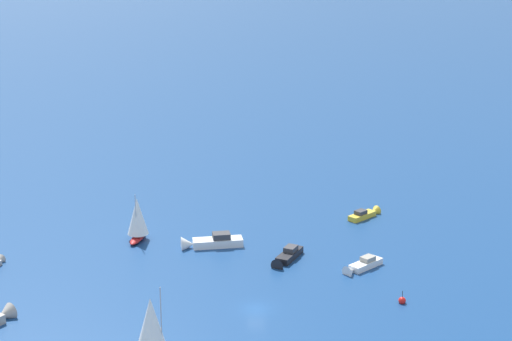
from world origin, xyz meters
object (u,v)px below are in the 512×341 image
sailboat_far_port (152,341)px  motorboat_inshore (287,257)px  motorboat_outer_ring_d (361,266)px  marker_buoy (402,301)px  motorboat_outer_ring_c (209,242)px  sailboat_outer_ring_b (137,219)px  motorboat_outer_ring_e (366,214)px

sailboat_far_port → motorboat_inshore: sailboat_far_port is taller
motorboat_outer_ring_d → marker_buoy: size_ratio=3.46×
sailboat_far_port → motorboat_inshore: size_ratio=1.50×
motorboat_inshore → marker_buoy: 23.01m
sailboat_far_port → motorboat_outer_ring_d: 46.17m
motorboat_inshore → marker_buoy: marker_buoy is taller
sailboat_far_port → motorboat_outer_ring_d: (34.33, -30.42, -5.25)m
sailboat_far_port → motorboat_outer_ring_c: bearing=-7.2°
sailboat_outer_ring_b → sailboat_far_port: bearing=-171.9°
motorboat_outer_ring_d → marker_buoy: marker_buoy is taller
sailboat_far_port → sailboat_outer_ring_b: (48.71, 6.95, -1.92)m
motorboat_outer_ring_c → motorboat_outer_ring_d: bearing=-113.3°
sailboat_outer_ring_b → motorboat_outer_ring_c: 13.51m
sailboat_outer_ring_b → motorboat_outer_ring_c: (-3.72, -12.61, -3.11)m
sailboat_far_port → motorboat_outer_ring_d: bearing=-41.5°
sailboat_outer_ring_b → motorboat_outer_ring_d: 40.18m
motorboat_inshore → motorboat_outer_ring_c: 14.56m
motorboat_inshore → motorboat_outer_ring_d: size_ratio=1.18×
sailboat_outer_ring_b → motorboat_outer_ring_c: sailboat_outer_ring_b is taller
sailboat_outer_ring_b → motorboat_outer_ring_c: size_ratio=0.79×
motorboat_outer_ring_e → marker_buoy: bearing=179.1°
sailboat_far_port → sailboat_outer_ring_b: 49.25m
motorboat_inshore → sailboat_outer_ring_b: size_ratio=0.99×
sailboat_far_port → motorboat_outer_ring_e: sailboat_far_port is taller
sailboat_outer_ring_b → marker_buoy: 49.61m
motorboat_outer_ring_c → motorboat_outer_ring_e: size_ratio=1.56×
sailboat_outer_ring_b → marker_buoy: (-27.05, -41.43, -3.55)m
motorboat_outer_ring_c → marker_buoy: bearing=-129.0°
motorboat_inshore → motorboat_outer_ring_e: 26.77m
sailboat_far_port → sailboat_outer_ring_b: size_ratio=1.49×
motorboat_outer_ring_c → marker_buoy: motorboat_outer_ring_c is taller
sailboat_far_port → motorboat_outer_ring_d: sailboat_far_port is taller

